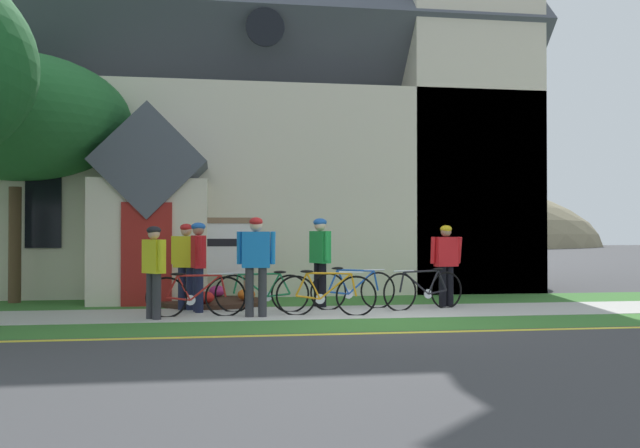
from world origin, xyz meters
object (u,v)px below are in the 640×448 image
at_px(bicycle_white, 353,290).
at_px(cyclist_in_orange_jersey, 256,258).
at_px(cyclist_in_blue_jersey, 186,260).
at_px(cyclist_in_green_jersey, 320,254).
at_px(cyclist_in_white_jersey, 446,259).
at_px(roadside_conifer, 462,153).
at_px(bicycle_black, 326,294).
at_px(cyclist_in_yellow_jersey, 154,265).
at_px(church_sign, 213,248).
at_px(bicycle_red, 196,295).
at_px(bicycle_silver, 424,290).
at_px(bicycle_orange, 262,292).
at_px(cyclist_in_red_jersey, 198,260).
at_px(yard_deciduous_tree, 16,118).

distance_m(bicycle_white, cyclist_in_orange_jersey, 2.29).
relative_size(cyclist_in_blue_jersey, cyclist_in_green_jersey, 0.93).
xyz_separation_m(cyclist_in_orange_jersey, cyclist_in_white_jersey, (3.87, 1.16, -0.09)).
bearing_deg(cyclist_in_orange_jersey, roadside_conifer, 48.34).
height_order(bicycle_black, roadside_conifer, roadside_conifer).
bearing_deg(bicycle_black, cyclist_in_yellow_jersey, -177.72).
relative_size(cyclist_in_yellow_jersey, cyclist_in_green_jersey, 0.90).
relative_size(church_sign, bicycle_red, 1.03).
bearing_deg(cyclist_in_yellow_jersey, cyclist_in_blue_jersey, 70.21).
distance_m(bicycle_white, cyclist_in_yellow_jersey, 3.87).
bearing_deg(cyclist_in_yellow_jersey, cyclist_in_green_jersey, 26.34).
height_order(bicycle_silver, roadside_conifer, roadside_conifer).
bearing_deg(bicycle_orange, cyclist_in_orange_jersey, -101.72).
distance_m(cyclist_in_yellow_jersey, cyclist_in_orange_jersey, 1.75).
height_order(bicycle_white, cyclist_in_yellow_jersey, cyclist_in_yellow_jersey).
distance_m(church_sign, bicycle_orange, 2.28).
height_order(bicycle_red, bicycle_orange, bicycle_red).
bearing_deg(cyclist_in_orange_jersey, cyclist_in_blue_jersey, 133.99).
bearing_deg(cyclist_in_yellow_jersey, bicycle_orange, 23.97).
distance_m(bicycle_white, cyclist_in_red_jersey, 3.02).
bearing_deg(cyclist_in_blue_jersey, cyclist_in_red_jersey, -59.28).
bearing_deg(cyclist_in_red_jersey, bicycle_red, -92.18).
bearing_deg(roadside_conifer, bicycle_white, -125.93).
relative_size(church_sign, bicycle_white, 1.04).
height_order(church_sign, bicycle_orange, church_sign).
distance_m(bicycle_silver, bicycle_white, 1.37).
distance_m(bicycle_silver, cyclist_in_white_jersey, 0.91).
xyz_separation_m(cyclist_in_green_jersey, roadside_conifer, (5.12, 5.80, 2.79)).
xyz_separation_m(bicycle_orange, bicycle_black, (1.08, -0.73, 0.01)).
distance_m(cyclist_in_yellow_jersey, cyclist_in_white_jersey, 5.74).
relative_size(bicycle_silver, cyclist_in_yellow_jersey, 1.09).
distance_m(church_sign, yard_deciduous_tree, 5.03).
relative_size(church_sign, cyclist_in_white_jersey, 1.11).
bearing_deg(cyclist_in_green_jersey, cyclist_in_orange_jersey, -132.55).
distance_m(cyclist_in_green_jersey, roadside_conifer, 8.23).
bearing_deg(cyclist_in_green_jersey, cyclist_in_yellow_jersey, -153.66).
bearing_deg(bicycle_black, bicycle_red, 175.81).
bearing_deg(bicycle_black, cyclist_in_white_jersey, 22.59).
xyz_separation_m(cyclist_in_blue_jersey, cyclist_in_white_jersey, (5.13, -0.15, -0.02)).
relative_size(bicycle_silver, cyclist_in_white_jersey, 1.06).
relative_size(bicycle_orange, cyclist_in_orange_jersey, 1.00).
height_order(bicycle_red, cyclist_in_red_jersey, cyclist_in_red_jersey).
relative_size(roadside_conifer, yard_deciduous_tree, 1.13).
bearing_deg(cyclist_in_blue_jersey, yard_deciduous_tree, 151.13).
distance_m(cyclist_in_blue_jersey, cyclist_in_green_jersey, 2.63).
relative_size(cyclist_in_yellow_jersey, roadside_conifer, 0.27).
bearing_deg(bicycle_orange, bicycle_silver, -0.81).
bearing_deg(cyclist_in_red_jersey, cyclist_in_green_jersey, 13.83).
relative_size(cyclist_in_red_jersey, roadside_conifer, 0.28).
relative_size(cyclist_in_red_jersey, cyclist_in_green_jersey, 0.94).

